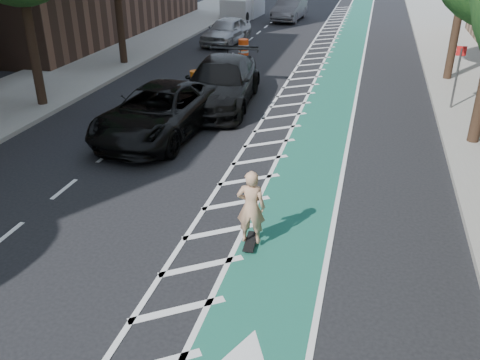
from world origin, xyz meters
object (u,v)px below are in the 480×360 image
(suv_near, at_px, (159,111))
(barrel_a, at_px, (163,120))
(skateboarder, at_px, (251,207))
(suv_far, at_px, (221,83))

(suv_near, relative_size, barrel_a, 5.96)
(skateboarder, height_order, suv_far, skateboarder)
(suv_near, height_order, barrel_a, suv_near)
(suv_far, height_order, barrel_a, suv_far)
(skateboarder, bearing_deg, suv_near, -55.99)
(skateboarder, xyz_separation_m, suv_near, (-4.55, 5.82, -0.14))
(suv_near, height_order, suv_far, suv_far)
(skateboarder, bearing_deg, suv_far, -73.89)
(suv_near, bearing_deg, barrel_a, 79.60)
(suv_near, bearing_deg, suv_far, 77.72)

